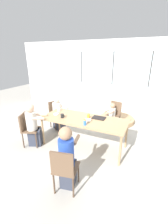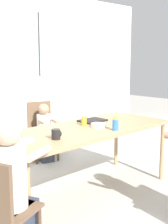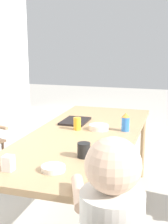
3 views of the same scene
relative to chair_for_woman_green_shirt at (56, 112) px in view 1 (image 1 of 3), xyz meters
name	(u,v)px [view 1 (image 1 of 3)]	position (x,y,z in m)	size (l,w,h in m)	color
ground_plane	(84,145)	(1.32, -0.66, -0.52)	(16.00, 16.00, 0.00)	#B2ADA3
wall_back_with_windows	(113,78)	(1.32, 2.00, 0.91)	(8.40, 0.08, 2.80)	silver
dining_table	(84,121)	(1.32, -0.66, 0.20)	(2.12, 0.86, 0.78)	tan
chair_for_woman_green_shirt	(56,112)	(0.00, 0.00, 0.00)	(0.54, 0.54, 0.87)	brown
chair_for_man_blue_shirt	(64,167)	(1.62, -2.10, 0.00)	(0.47, 0.47, 0.87)	brown
chair_for_man_teal_shirt	(27,127)	(-0.05, -1.21, 0.00)	(0.52, 0.52, 0.87)	brown
chair_for_toddler	(114,112)	(1.75, 0.75, 0.00)	(0.50, 0.50, 0.87)	brown
person_woman_green_shirt	(58,115)	(0.15, -0.07, -0.05)	(0.60, 0.50, 1.06)	#333847
person_man_blue_shirt	(67,159)	(1.58, -1.95, 0.04)	(0.36, 0.52, 1.20)	#333847
person_man_teal_shirt	(33,126)	(0.10, -1.15, 0.03)	(0.55, 0.43, 1.16)	#333847
person_toddler	(111,117)	(1.71, 0.60, -0.12)	(0.32, 0.43, 0.87)	#333847
food_tray_dark	(99,118)	(1.64, -0.47, 0.26)	(0.32, 0.23, 0.02)	black
coffee_mug	(62,116)	(0.79, -0.82, 0.30)	(0.09, 0.09, 0.10)	black
sippy_cup	(85,122)	(1.48, -0.98, 0.33)	(0.07, 0.07, 0.16)	blue
juice_glass	(88,116)	(1.40, -0.57, 0.31)	(0.06, 0.06, 0.11)	gold
milk_carton_small	(59,110)	(0.45, -0.46, 0.30)	(0.06, 0.06, 0.09)	silver
bowl_white_shallow	(88,120)	(1.45, -0.75, 0.27)	(0.17, 0.17, 0.04)	silver
bowl_cereal	(56,114)	(0.53, -0.71, 0.27)	(0.14, 0.14, 0.03)	silver
folded_table_stack	(116,119)	(1.74, 1.25, -0.45)	(1.25, 1.25, 0.15)	tan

